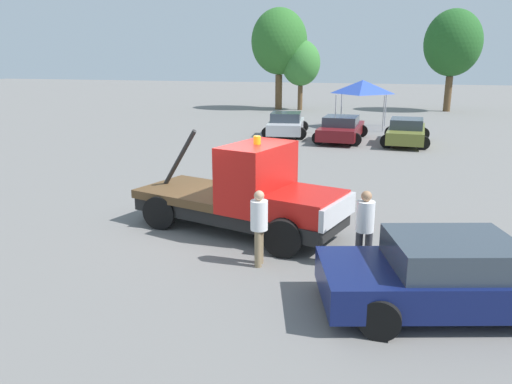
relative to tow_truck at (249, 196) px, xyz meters
name	(u,v)px	position (x,y,z in m)	size (l,w,h in m)	color
ground_plane	(238,230)	(-0.33, 0.09, -0.96)	(160.00, 160.00, 0.00)	slate
tow_truck	(249,196)	(0.00, 0.00, 0.00)	(5.85, 3.35, 2.51)	black
foreground_car	(461,276)	(4.75, -2.86, -0.31)	(5.29, 3.28, 1.34)	#0F194C
person_near_truck	(365,224)	(2.99, -1.47, 0.01)	(0.38, 0.38, 1.69)	#38383D
person_at_hood	(259,223)	(0.84, -1.95, -0.01)	(0.37, 0.37, 1.66)	#847051
parked_car_silver	(286,124)	(-2.84, 16.34, -0.32)	(2.87, 4.53, 1.34)	#B7B7BC
parked_car_maroon	(341,129)	(0.42, 15.38, -0.31)	(2.59, 4.81, 1.34)	maroon
parked_car_olive	(406,132)	(3.78, 15.25, -0.32)	(2.46, 4.67, 1.34)	olive
canopy_tent_blue	(363,87)	(0.98, 20.94, 1.60)	(2.95, 2.95, 2.99)	#9E9EA3
tree_left	(453,43)	(6.98, 33.40, 4.51)	(4.57, 4.57, 8.17)	brown
tree_center	(279,42)	(-6.95, 31.11, 4.68)	(4.71, 4.71, 8.41)	brown
tree_right	(301,63)	(-5.05, 31.10, 2.94)	(3.26, 3.26, 5.82)	brown
traffic_cone	(277,184)	(-0.31, 4.17, -0.71)	(0.40, 0.40, 0.55)	black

